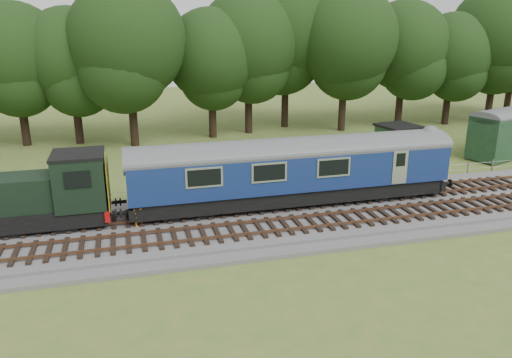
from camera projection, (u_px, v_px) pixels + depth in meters
name	position (u px, v px, depth m)	size (l,w,h in m)	color
ground	(264.00, 222.00, 26.57)	(120.00, 120.00, 0.00)	#476A27
ballast	(264.00, 219.00, 26.51)	(70.00, 7.00, 0.35)	#4C4C4F
track_north	(257.00, 206.00, 27.73)	(67.20, 2.40, 0.21)	black
track_south	(273.00, 226.00, 24.97)	(67.20, 2.40, 0.21)	black
fence	(244.00, 195.00, 30.71)	(64.00, 0.12, 1.00)	#6B6054
tree_line	(200.00, 136.00, 46.83)	(70.00, 8.00, 18.00)	black
dmu_railcar	(293.00, 166.00, 27.59)	(18.05, 2.86, 3.88)	black
shunter_loco	(23.00, 198.00, 24.32)	(8.91, 2.60, 3.38)	black
worker	(139.00, 210.00, 24.88)	(0.64, 0.42, 1.76)	orange
shed	(398.00, 139.00, 39.98)	(3.38, 3.38, 2.40)	#16321F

